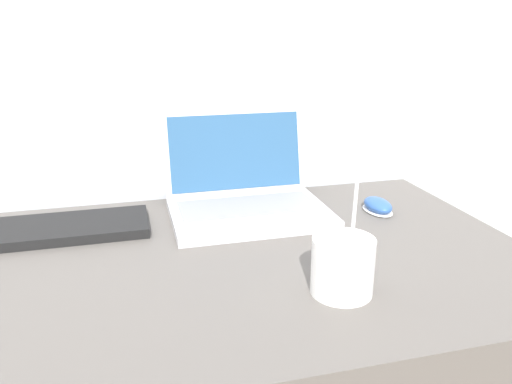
% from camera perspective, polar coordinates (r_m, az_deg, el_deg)
% --- Properties ---
extents(laptop, '(0.34, 0.29, 0.21)m').
position_cam_1_polar(laptop, '(1.13, -1.29, -0.04)').
color(laptop, silver).
rests_on(laptop, desk).
extents(drink_cup, '(0.10, 0.10, 0.21)m').
position_cam_1_polar(drink_cup, '(0.80, 9.88, -8.18)').
color(drink_cup, white).
rests_on(drink_cup, desk).
extents(computer_mouse, '(0.06, 0.09, 0.03)m').
position_cam_1_polar(computer_mouse, '(1.17, 13.74, -1.56)').
color(computer_mouse, white).
rests_on(computer_mouse, desk).
extents(external_keyboard, '(0.39, 0.15, 0.02)m').
position_cam_1_polar(external_keyboard, '(1.10, -22.58, -4.00)').
color(external_keyboard, black).
rests_on(external_keyboard, desk).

